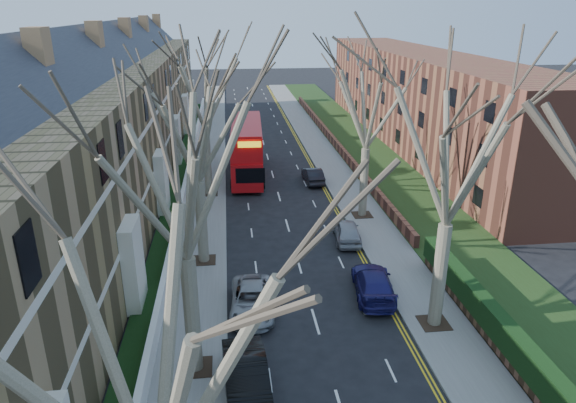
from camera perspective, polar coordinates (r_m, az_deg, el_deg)
name	(u,v)px	position (r m, az deg, el deg)	size (l,w,h in m)	color
pavement_left	(209,158)	(53.38, -8.76, 4.80)	(3.00, 102.00, 0.12)	slate
pavement_right	(324,154)	(54.25, 4.05, 5.25)	(3.00, 102.00, 0.12)	slate
terrace_left	(110,124)	(45.33, -19.20, 8.16)	(9.70, 78.00, 13.60)	olive
flats_right	(420,99)	(60.07, 14.47, 10.99)	(13.97, 54.00, 10.00)	brown
wall_hedge_right	(548,388)	(22.82, 26.92, -18.01)	(0.70, 24.00, 1.80)	brown
front_wall_left	(187,178)	(45.68, -11.13, 2.62)	(0.30, 78.00, 1.00)	white
grass_verge_right	(366,152)	(55.22, 8.67, 5.44)	(6.00, 102.00, 0.06)	#203513
tree_left_near	(139,332)	(10.24, -16.26, -13.78)	(9.80, 9.80, 13.73)	#69614B
tree_left_mid	(179,155)	(19.09, -11.99, 5.07)	(10.50, 10.50, 14.71)	#69614B
tree_left_far	(194,111)	(28.88, -10.36, 9.82)	(10.15, 10.15, 14.22)	#69614B
tree_left_dist	(202,77)	(40.68, -9.48, 13.46)	(10.50, 10.50, 14.71)	#69614B
tree_right_mid	(456,134)	(23.02, 18.21, 7.15)	(10.50, 10.50, 14.71)	#69614B
tree_right_far	(369,91)	(36.03, 8.99, 12.05)	(10.15, 10.15, 14.22)	#69614B
double_decker_bus	(247,150)	(46.94, -4.56, 5.69)	(3.31, 11.69, 4.82)	#BB0D10
car_left_mid	(247,380)	(21.48, -4.62, -19.20)	(1.70, 4.87, 1.60)	black
car_left_far	(252,300)	(26.58, -4.01, -10.86)	(2.17, 4.70, 1.31)	gray
car_right_near	(373,283)	(28.24, 9.47, -8.94)	(1.98, 4.88, 1.42)	navy
car_right_mid	(347,231)	(34.21, 6.59, -3.30)	(1.62, 4.02, 1.37)	#95969D
car_right_far	(313,175)	(45.32, 2.79, 2.92)	(1.42, 4.06, 1.34)	black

